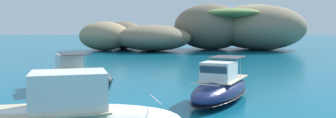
% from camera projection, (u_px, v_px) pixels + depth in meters
% --- Properties ---
extents(islet_large, '(31.59, 23.29, 9.33)m').
position_uv_depth(islet_large, '(243.00, 27.00, 73.19)').
color(islet_large, '#756651').
rests_on(islet_large, ground).
extents(islet_small, '(26.55, 21.91, 5.82)m').
position_uv_depth(islet_small, '(132.00, 37.00, 70.54)').
color(islet_small, '#84755B').
rests_on(islet_small, ground).
extents(motorboat_navy, '(5.48, 8.65, 2.61)m').
position_uv_depth(motorboat_navy, '(221.00, 87.00, 21.88)').
color(motorboat_navy, navy).
rests_on(motorboat_navy, ground).
extents(motorboat_teal, '(6.28, 8.42, 2.59)m').
position_uv_depth(motorboat_teal, '(70.00, 75.00, 27.37)').
color(motorboat_teal, '#19727A').
rests_on(motorboat_teal, ground).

